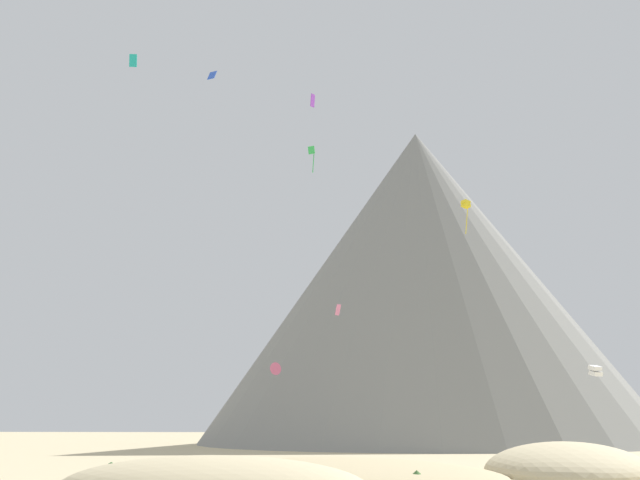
# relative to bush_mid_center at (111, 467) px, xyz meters

# --- Properties ---
(dune_foreground_left) EXTENTS (26.40, 30.37, 1.60)m
(dune_foreground_left) POSITION_rel_bush_mid_center_xyz_m (16.33, 0.86, -0.32)
(dune_foreground_left) COLOR #C6B284
(dune_foreground_left) RESTS_ON ground_plane
(dune_foreground_right) EXTENTS (14.30, 19.89, 3.95)m
(dune_foreground_right) POSITION_rel_bush_mid_center_xyz_m (30.59, 1.96, -0.32)
(dune_foreground_right) COLOR #CCBA8E
(dune_foreground_right) RESTS_ON ground_plane
(bush_mid_center) EXTENTS (3.03, 3.03, 0.65)m
(bush_mid_center) POSITION_rel_bush_mid_center_xyz_m (0.00, 0.00, 0.00)
(bush_mid_center) COLOR #386633
(bush_mid_center) RESTS_ON ground_plane
(bush_far_left) EXTENTS (2.32, 2.32, 0.73)m
(bush_far_left) POSITION_rel_bush_mid_center_xyz_m (20.00, -7.93, 0.04)
(bush_far_left) COLOR #477238
(bush_far_left) RESTS_ON ground_plane
(rock_massif) EXTENTS (99.44, 99.44, 51.54)m
(rock_massif) POSITION_rel_bush_mid_center_xyz_m (25.95, 64.65, 24.46)
(rock_massif) COLOR gray
(rock_massif) RESTS_ON ground_plane
(kite_violet_high) EXTENTS (0.39, 0.74, 1.15)m
(kite_violet_high) POSITION_rel_bush_mid_center_xyz_m (13.17, 4.96, 29.01)
(kite_violet_high) COLOR purple
(kite_white_low) EXTENTS (1.08, 1.12, 1.01)m
(kite_white_low) POSITION_rel_bush_mid_center_xyz_m (36.76, 13.48, 7.16)
(kite_white_low) COLOR white
(kite_pink_mid) EXTENTS (0.72, 0.75, 1.21)m
(kite_pink_mid) POSITION_rel_bush_mid_center_xyz_m (14.10, 28.97, 15.10)
(kite_pink_mid) COLOR pink
(kite_blue_high) EXTENTS (1.16, 0.79, 1.13)m
(kite_blue_high) POSITION_rel_bush_mid_center_xyz_m (0.54, 20.95, 40.43)
(kite_blue_high) COLOR blue
(kite_teal_high) EXTENTS (0.88, 0.49, 1.29)m
(kite_teal_high) POSITION_rel_bush_mid_center_xyz_m (-6.14, 14.37, 38.82)
(kite_teal_high) COLOR teal
(kite_yellow_mid) EXTENTS (1.06, 1.04, 3.71)m
(kite_yellow_mid) POSITION_rel_bush_mid_center_xyz_m (27.93, 22.28, 25.01)
(kite_yellow_mid) COLOR yellow
(kite_green_high) EXTENTS (0.74, 0.65, 2.77)m
(kite_green_high) POSITION_rel_bush_mid_center_xyz_m (12.18, 16.22, 28.81)
(kite_green_high) COLOR green
(kite_rainbow_low) EXTENTS (1.44, 1.16, 1.52)m
(kite_rainbow_low) POSITION_rel_bush_mid_center_xyz_m (6.30, 34.74, 9.03)
(kite_rainbow_low) COLOR #E5668C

